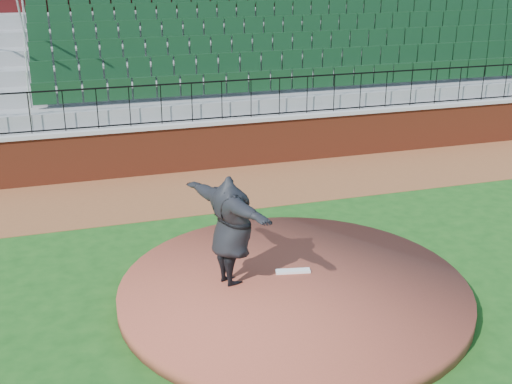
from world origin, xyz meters
TOP-DOWN VIEW (x-y plane):
  - ground at (0.00, 0.00)m, footprint 90.00×90.00m
  - warning_track at (0.00, 5.40)m, footprint 34.00×3.20m
  - field_wall at (0.00, 7.00)m, footprint 34.00×0.35m
  - wall_cap at (0.00, 7.00)m, footprint 34.00×0.45m
  - wall_railing at (0.00, 7.00)m, footprint 34.00×0.05m
  - seating_stands at (0.00, 9.72)m, footprint 34.00×5.10m
  - concourse_wall at (0.00, 12.52)m, footprint 34.00×0.50m
  - pitchers_mound at (0.14, -0.18)m, footprint 5.80×5.80m
  - pitching_rubber at (0.27, 0.23)m, footprint 0.61×0.26m
  - pitcher at (-0.83, 0.20)m, footprint 1.34×2.39m

SIDE VIEW (x-z plane):
  - ground at x=0.00m, z-range 0.00..0.00m
  - warning_track at x=0.00m, z-range 0.00..0.01m
  - pitchers_mound at x=0.14m, z-range 0.00..0.25m
  - pitching_rubber at x=0.27m, z-range 0.25..0.29m
  - field_wall at x=0.00m, z-range 0.00..1.20m
  - pitcher at x=-0.83m, z-range 0.25..2.13m
  - wall_cap at x=0.00m, z-range 1.20..1.30m
  - wall_railing at x=0.00m, z-range 1.30..2.30m
  - seating_stands at x=0.00m, z-range 0.00..4.60m
  - concourse_wall at x=0.00m, z-range 0.00..5.50m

